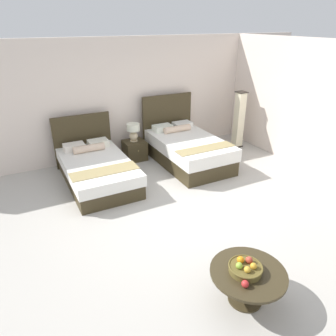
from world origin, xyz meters
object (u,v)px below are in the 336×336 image
at_px(nightstand, 135,150).
at_px(floor_lamp_corner, 239,120).
at_px(bed_near_corner, 187,149).
at_px(table_lamp, 133,131).
at_px(loose_apple, 245,284).
at_px(bed_near_window, 96,169).
at_px(coffee_table, 248,278).
at_px(fruit_bowl, 245,268).

distance_m(nightstand, floor_lamp_corner, 2.80).
distance_m(bed_near_corner, table_lamp, 1.32).
bearing_deg(loose_apple, bed_near_window, 97.70).
xyz_separation_m(bed_near_window, coffee_table, (0.73, -3.83, 0.05)).
bearing_deg(coffee_table, bed_near_window, 100.72).
distance_m(bed_near_corner, fruit_bowl, 4.08).
relative_size(bed_near_corner, nightstand, 4.37).
xyz_separation_m(bed_near_corner, table_lamp, (-1.01, 0.76, 0.37)).
distance_m(bed_near_window, table_lamp, 1.42).
distance_m(nightstand, loose_apple, 4.77).
distance_m(loose_apple, floor_lamp_corner, 5.43).
xyz_separation_m(table_lamp, coffee_table, (-0.40, -4.58, -0.37)).
distance_m(table_lamp, coffee_table, 4.62).
xyz_separation_m(coffee_table, loose_apple, (-0.19, -0.16, 0.14)).
bearing_deg(bed_near_corner, bed_near_window, 179.86).
distance_m(coffee_table, floor_lamp_corner, 5.20).
xyz_separation_m(nightstand, coffee_table, (-0.40, -4.56, 0.11)).
relative_size(bed_near_window, table_lamp, 5.21).
height_order(nightstand, table_lamp, table_lamp).
bearing_deg(table_lamp, loose_apple, -97.04).
bearing_deg(table_lamp, coffee_table, -94.99).
height_order(fruit_bowl, loose_apple, fruit_bowl).
bearing_deg(nightstand, bed_near_window, -146.96).
bearing_deg(fruit_bowl, nightstand, 84.51).
distance_m(table_lamp, loose_apple, 4.79).
bearing_deg(loose_apple, table_lamp, 82.96).
relative_size(fruit_bowl, floor_lamp_corner, 0.27).
relative_size(bed_near_corner, table_lamp, 5.22).
bearing_deg(nightstand, coffee_table, -95.01).
height_order(nightstand, floor_lamp_corner, floor_lamp_corner).
bearing_deg(table_lamp, fruit_bowl, -95.47).
distance_m(bed_near_window, loose_apple, 4.03).
distance_m(table_lamp, floor_lamp_corner, 2.76).
height_order(bed_near_window, loose_apple, bed_near_window).
bearing_deg(fruit_bowl, table_lamp, 84.53).
bearing_deg(coffee_table, fruit_bowl, 153.20).
bearing_deg(coffee_table, loose_apple, -139.22).
height_order(bed_near_corner, nightstand, bed_near_corner).
bearing_deg(table_lamp, bed_near_corner, -36.77).
bearing_deg(floor_lamp_corner, loose_apple, -127.64).
bearing_deg(bed_near_corner, nightstand, 143.97).
bearing_deg(loose_apple, floor_lamp_corner, 52.36).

